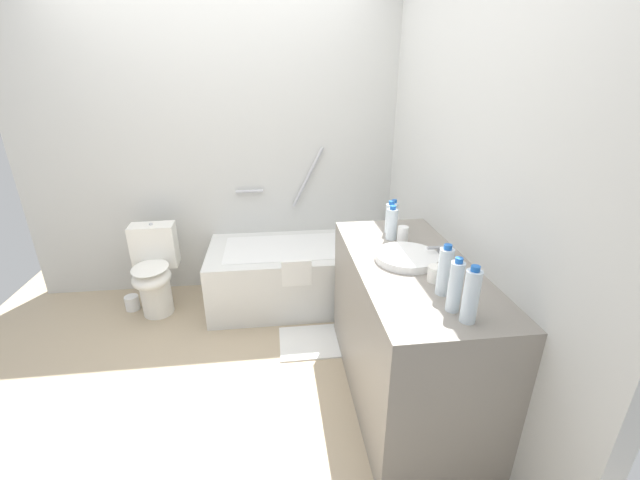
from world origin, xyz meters
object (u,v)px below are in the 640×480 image
Objects in this scene: water_bottle_2 at (392,224)px; water_bottle_4 at (471,296)px; water_bottle_5 at (393,214)px; drinking_glass_1 at (403,235)px; drinking_glass_0 at (436,274)px; bath_mat at (326,341)px; water_bottle_3 at (445,271)px; bathtub at (303,272)px; toilet_paper_roll at (132,303)px; water_bottle_0 at (455,286)px; sink_faucet at (442,253)px; sink_basin at (407,257)px; water_bottle_1 at (391,218)px; toilet at (154,270)px.

water_bottle_2 is 0.90m from water_bottle_4.
water_bottle_4 is 1.11m from water_bottle_5.
drinking_glass_1 is at bearing -54.61° from water_bottle_2.
bath_mat is at bearing 120.77° from drinking_glass_0.
drinking_glass_0 is at bearing -83.83° from water_bottle_2.
water_bottle_3 is 0.37× the size of bath_mat.
bathtub reaches higher than water_bottle_5.
water_bottle_0 is at bearing -39.89° from toilet_paper_roll.
water_bottle_2 is (-0.20, 0.31, 0.07)m from sink_faucet.
sink_basin is at bearing -102.16° from drinking_glass_1.
water_bottle_5 is (0.05, 0.11, -0.01)m from water_bottle_1.
toilet is 2.07× the size of sink_basin.
water_bottle_2 is at bearing 89.35° from sink_basin.
bathtub is at bearing 107.88° from water_bottle_0.
drinking_glass_1 reaches higher than bath_mat.
water_bottle_3 is at bearing 92.95° from water_bottle_4.
water_bottle_1 is 0.11m from water_bottle_2.
bath_mat is (-0.37, 0.49, -0.88)m from sink_basin.
water_bottle_1 is 1.01m from water_bottle_4.
sink_basin is 1.84× the size of water_bottle_5.
water_bottle_0 is 0.37× the size of bath_mat.
water_bottle_3 is 2.02× the size of toilet_paper_roll.
bathtub is at bearing 134.03° from water_bottle_5.
water_bottle_0 is (0.52, -1.60, 0.71)m from bathtub.
sink_faucet is 0.73× the size of water_bottle_1.
sink_basin reaches higher than toilet.
water_bottle_4 reaches higher than drinking_glass_1.
water_bottle_2 reaches higher than sink_faucet.
water_bottle_0 is at bearing -85.92° from sink_basin.
bathtub reaches higher than toilet.
water_bottle_4 is at bearing -103.20° from sink_faucet.
bathtub is 1.16m from water_bottle_2.
sink_faucet is 0.82× the size of water_bottle_5.
toilet is 1.95m from water_bottle_2.
drinking_glass_0 is at bearing -59.23° from bath_mat.
bathtub is 1.44m from sink_faucet.
drinking_glass_1 is at bearing -58.02° from bathtub.
water_bottle_1 is (-0.01, 0.92, -0.02)m from water_bottle_0.
water_bottle_0 is at bearing -108.16° from sink_faucet.
water_bottle_3 is (0.01, 0.14, -0.00)m from water_bottle_0.
water_bottle_0 is 1.16× the size of water_bottle_2.
water_bottle_4 is (0.06, -0.59, 0.10)m from sink_basin.
water_bottle_5 reaches higher than drinking_glass_0.
water_bottle_3 is 2.37× the size of drinking_glass_1.
water_bottle_0 is 0.75m from drinking_glass_1.
toilet is 5.86× the size of toilet_paper_roll.
water_bottle_2 reaches higher than toilet.
water_bottle_0 is at bearing -72.12° from bathtub.
sink_basin is (1.68, -1.10, 0.53)m from toilet.
toilet is 2.90× the size of water_bottle_3.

